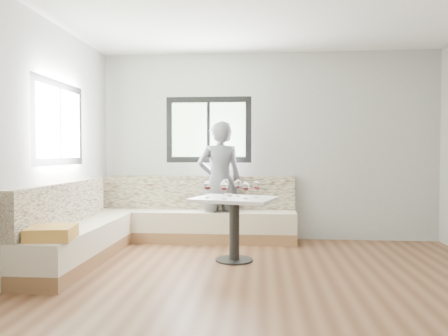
{
  "coord_description": "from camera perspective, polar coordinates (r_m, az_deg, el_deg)",
  "views": [
    {
      "loc": [
        -0.11,
        -4.1,
        1.3
      ],
      "look_at": [
        -0.56,
        1.2,
        1.11
      ],
      "focal_mm": 35.0,
      "sensor_mm": 36.0,
      "label": 1
    }
  ],
  "objects": [
    {
      "name": "wine_glass_e",
      "position": [
        5.22,
        4.28,
        -2.31
      ],
      "size": [
        0.09,
        0.09,
        0.21
      ],
      "color": "white",
      "rests_on": "table"
    },
    {
      "name": "wine_glass_c",
      "position": [
        5.06,
        2.84,
        -2.45
      ],
      "size": [
        0.09,
        0.09,
        0.21
      ],
      "color": "white",
      "rests_on": "table"
    },
    {
      "name": "wine_glass_b",
      "position": [
        5.04,
        0.04,
        -2.47
      ],
      "size": [
        0.09,
        0.09,
        0.21
      ],
      "color": "white",
      "rests_on": "table"
    },
    {
      "name": "olive_ramekin",
      "position": [
        5.36,
        0.58,
        -3.55
      ],
      "size": [
        0.09,
        0.09,
        0.04
      ],
      "color": "white",
      "rests_on": "table"
    },
    {
      "name": "table",
      "position": [
        5.26,
        1.36,
        -5.95
      ],
      "size": [
        1.09,
        0.94,
        0.76
      ],
      "rotation": [
        0.0,
        0.0,
        -0.27
      ],
      "color": "black",
      "rests_on": "ground"
    },
    {
      "name": "banquette",
      "position": [
        5.98,
        -9.67,
        -7.33
      ],
      "size": [
        2.9,
        2.8,
        0.95
      ],
      "color": "#90613B",
      "rests_on": "ground"
    },
    {
      "name": "wine_glass_a",
      "position": [
        5.16,
        -2.2,
        -2.36
      ],
      "size": [
        0.09,
        0.09,
        0.21
      ],
      "color": "white",
      "rests_on": "table"
    },
    {
      "name": "wine_glass_f",
      "position": [
        5.44,
        0.19,
        -2.13
      ],
      "size": [
        0.09,
        0.09,
        0.21
      ],
      "color": "white",
      "rests_on": "table"
    },
    {
      "name": "wine_glass_d",
      "position": [
        5.36,
        1.84,
        -2.19
      ],
      "size": [
        0.09,
        0.09,
        0.21
      ],
      "color": "white",
      "rests_on": "table"
    },
    {
      "name": "room",
      "position": [
        4.18,
        5.24,
        3.52
      ],
      "size": [
        5.01,
        5.01,
        2.81
      ],
      "color": "brown",
      "rests_on": "ground"
    },
    {
      "name": "person",
      "position": [
        6.32,
        -0.57,
        -1.81
      ],
      "size": [
        0.71,
        0.54,
        1.76
      ],
      "primitive_type": "imported",
      "rotation": [
        0.0,
        0.0,
        3.35
      ],
      "color": "slate",
      "rests_on": "ground"
    }
  ]
}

